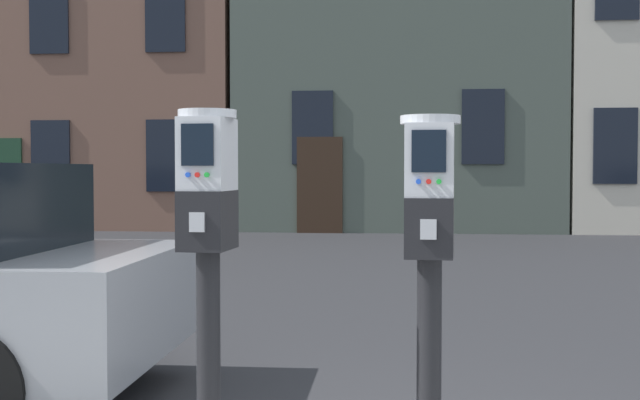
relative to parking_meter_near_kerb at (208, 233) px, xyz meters
name	(u,v)px	position (x,y,z in m)	size (l,w,h in m)	color
parking_meter_near_kerb	(208,233)	(0.00, 0.00, 0.00)	(0.23, 0.26, 1.46)	black
parking_meter_twin_adjacent	(430,240)	(0.82, 0.00, -0.02)	(0.23, 0.26, 1.44)	black
townhouse_green_painted	(104,47)	(-7.19, 18.18, 3.49)	(8.01, 6.92, 9.26)	brown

